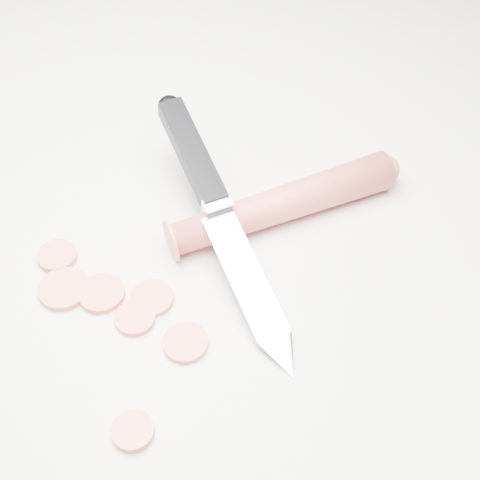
% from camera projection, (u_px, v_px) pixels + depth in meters
% --- Properties ---
extents(ground, '(2.40, 2.40, 0.00)m').
position_uv_depth(ground, '(167.00, 262.00, 0.54)').
color(ground, silver).
rests_on(ground, ground).
extents(carrot, '(0.16, 0.16, 0.03)m').
position_uv_depth(carrot, '(283.00, 204.00, 0.55)').
color(carrot, '#C7463E').
rests_on(carrot, ground).
extents(carrot_slice_0, '(0.03, 0.03, 0.01)m').
position_uv_depth(carrot_slice_0, '(57.00, 256.00, 0.54)').
color(carrot_slice_0, '#EE6648').
rests_on(carrot_slice_0, ground).
extents(carrot_slice_1, '(0.03, 0.03, 0.01)m').
position_uv_depth(carrot_slice_1, '(135.00, 318.00, 0.50)').
color(carrot_slice_1, '#EE6648').
rests_on(carrot_slice_1, ground).
extents(carrot_slice_2, '(0.04, 0.04, 0.01)m').
position_uv_depth(carrot_slice_2, '(102.00, 294.00, 0.51)').
color(carrot_slice_2, '#EE6648').
rests_on(carrot_slice_2, ground).
extents(carrot_slice_3, '(0.03, 0.03, 0.01)m').
position_uv_depth(carrot_slice_3, '(152.00, 298.00, 0.51)').
color(carrot_slice_3, '#EE6648').
rests_on(carrot_slice_3, ground).
extents(carrot_slice_4, '(0.03, 0.03, 0.01)m').
position_uv_depth(carrot_slice_4, '(185.00, 343.00, 0.48)').
color(carrot_slice_4, '#EE6648').
rests_on(carrot_slice_4, ground).
extents(carrot_slice_5, '(0.04, 0.04, 0.01)m').
position_uv_depth(carrot_slice_5, '(64.00, 289.00, 0.51)').
color(carrot_slice_5, '#EE6648').
rests_on(carrot_slice_5, ground).
extents(carrot_slice_6, '(0.03, 0.03, 0.01)m').
position_uv_depth(carrot_slice_6, '(133.00, 431.00, 0.44)').
color(carrot_slice_6, '#EE6648').
rests_on(carrot_slice_6, ground).
extents(kitchen_knife, '(0.20, 0.21, 0.07)m').
position_uv_depth(kitchen_knife, '(225.00, 220.00, 0.52)').
color(kitchen_knife, '#B4B6BB').
rests_on(kitchen_knife, ground).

